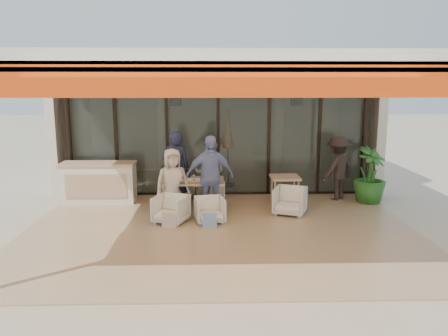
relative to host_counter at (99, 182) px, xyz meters
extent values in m
plane|color=#C6B293|center=(3.02, -2.30, -0.53)|extent=(70.00, 70.00, 0.00)
cube|color=tan|center=(3.02, -2.30, -0.53)|extent=(8.00, 6.00, 0.01)
cube|color=silver|center=(3.02, -2.30, 2.77)|extent=(8.00, 6.00, 0.20)
cube|color=#ED440C|center=(3.02, -5.24, 2.49)|extent=(8.00, 0.12, 0.45)
cube|color=orange|center=(3.02, -4.55, 2.61)|extent=(8.00, 1.50, 0.06)
cylinder|color=black|center=(-0.86, 0.58, 1.07)|extent=(0.12, 0.12, 3.20)
cylinder|color=black|center=(6.90, 0.58, 1.07)|extent=(0.12, 0.12, 3.20)
cube|color=#9EADA3|center=(3.02, 0.70, 1.07)|extent=(8.00, 0.03, 3.20)
cube|color=black|center=(3.02, 0.70, -0.49)|extent=(8.00, 0.10, 0.08)
cube|color=black|center=(3.02, 0.70, 2.63)|extent=(8.00, 0.10, 0.08)
cube|color=black|center=(-0.98, 0.70, 1.07)|extent=(0.08, 0.10, 3.20)
cube|color=black|center=(0.32, 0.70, 1.07)|extent=(0.08, 0.10, 3.20)
cube|color=black|center=(1.67, 0.70, 1.07)|extent=(0.08, 0.10, 3.20)
cube|color=black|center=(3.02, 0.70, 1.07)|extent=(0.08, 0.10, 3.20)
cube|color=black|center=(4.37, 0.70, 1.07)|extent=(0.08, 0.10, 3.20)
cube|color=black|center=(5.72, 0.70, 1.07)|extent=(0.08, 0.10, 3.20)
cube|color=black|center=(7.02, 0.70, 1.07)|extent=(0.08, 0.10, 3.20)
cube|color=silver|center=(3.02, 4.20, 1.17)|extent=(9.00, 0.25, 3.40)
cube|color=silver|center=(-1.38, 2.45, 1.17)|extent=(0.25, 3.50, 3.40)
cube|color=silver|center=(7.42, 2.45, 1.17)|extent=(0.25, 3.50, 3.40)
cube|color=silver|center=(3.02, 2.45, 2.87)|extent=(9.00, 3.50, 0.25)
cube|color=tan|center=(3.02, 2.45, -0.52)|extent=(8.00, 3.50, 0.02)
cylinder|color=silver|center=(1.42, 2.30, 0.97)|extent=(0.40, 0.40, 3.00)
cylinder|color=silver|center=(4.82, 2.30, 0.97)|extent=(0.40, 0.40, 3.00)
cylinder|color=black|center=(1.82, 1.90, 2.47)|extent=(0.03, 0.03, 0.70)
cube|color=black|center=(1.82, 1.90, 2.02)|extent=(0.30, 0.30, 0.40)
sphere|color=#FFBF72|center=(1.82, 1.90, 2.02)|extent=(0.18, 0.18, 0.18)
cylinder|color=black|center=(5.32, 1.90, 2.47)|extent=(0.03, 0.03, 0.70)
cube|color=black|center=(5.32, 1.90, 2.02)|extent=(0.30, 0.30, 0.40)
sphere|color=#FFBF72|center=(5.32, 1.90, 2.02)|extent=(0.18, 0.18, 0.18)
cylinder|color=black|center=(3.32, 1.70, -0.48)|extent=(0.40, 0.40, 0.05)
cylinder|color=black|center=(3.32, 1.70, 0.52)|extent=(0.04, 0.04, 2.10)
cone|color=#E25D13|center=(3.32, 1.70, 1.17)|extent=(0.32, 0.32, 1.10)
cube|color=silver|center=(0.00, 0.00, -0.03)|extent=(1.80, 0.60, 1.00)
cube|color=tan|center=(0.00, 0.00, 0.48)|extent=(1.85, 0.65, 0.06)
cube|color=tan|center=(0.00, -0.31, -0.03)|extent=(1.50, 0.02, 0.60)
cube|color=tan|center=(2.38, -0.75, 0.19)|extent=(1.50, 0.90, 0.05)
cube|color=white|center=(2.38, -0.75, 0.21)|extent=(1.30, 0.35, 0.01)
cylinder|color=tan|center=(1.76, -1.07, -0.18)|extent=(0.06, 0.06, 0.70)
cylinder|color=tan|center=(3.00, -1.07, -0.18)|extent=(0.06, 0.06, 0.70)
cylinder|color=tan|center=(1.76, -0.43, -0.18)|extent=(0.06, 0.06, 0.70)
cylinder|color=tan|center=(3.00, -0.43, -0.18)|extent=(0.06, 0.06, 0.70)
cylinder|color=white|center=(1.93, -0.90, 0.27)|extent=(0.06, 0.06, 0.11)
cylinder|color=white|center=(2.13, -0.55, 0.27)|extent=(0.06, 0.06, 0.11)
cylinder|color=white|center=(2.43, -0.85, 0.27)|extent=(0.06, 0.06, 0.11)
cylinder|color=white|center=(2.68, -0.57, 0.27)|extent=(0.06, 0.06, 0.11)
cylinder|color=white|center=(2.88, -0.95, 0.27)|extent=(0.06, 0.06, 0.11)
cylinder|color=#9B4B16|center=(1.83, -0.60, 0.30)|extent=(0.07, 0.07, 0.16)
cylinder|color=black|center=(2.28, -0.47, 0.30)|extent=(0.09, 0.09, 0.17)
cylinder|color=black|center=(2.28, -0.47, 0.39)|extent=(0.10, 0.10, 0.01)
cylinder|color=white|center=(1.93, -1.05, 0.22)|extent=(0.22, 0.22, 0.01)
cylinder|color=white|center=(2.83, -1.05, 0.22)|extent=(0.22, 0.22, 0.01)
cylinder|color=white|center=(1.93, -0.43, 0.22)|extent=(0.22, 0.22, 0.01)
cylinder|color=white|center=(2.83, -0.43, 0.22)|extent=(0.22, 0.22, 0.01)
imported|color=white|center=(1.96, 0.20, -0.17)|extent=(0.88, 0.86, 0.72)
imported|color=white|center=(2.80, 0.20, -0.23)|extent=(0.74, 0.72, 0.61)
imported|color=white|center=(1.96, -1.70, -0.19)|extent=(0.84, 0.81, 0.68)
imported|color=white|center=(2.80, -1.70, -0.22)|extent=(0.70, 0.67, 0.63)
imported|color=#181C36|center=(1.96, -0.30, 0.40)|extent=(0.75, 0.56, 1.86)
imported|color=slate|center=(2.80, -0.30, 0.27)|extent=(0.86, 0.71, 1.60)
imported|color=beige|center=(1.96, -1.20, 0.25)|extent=(0.88, 0.70, 1.56)
imported|color=#7E8AD2|center=(2.80, -1.20, 0.40)|extent=(1.15, 0.66, 1.85)
cube|color=silver|center=(1.96, -2.10, -0.36)|extent=(0.30, 0.10, 0.34)
cube|color=#99BFD8|center=(2.80, -2.10, -0.36)|extent=(0.30, 0.10, 0.34)
cube|color=tan|center=(4.65, -0.41, 0.19)|extent=(0.70, 0.70, 0.05)
cylinder|color=tan|center=(4.37, -0.69, -0.18)|extent=(0.05, 0.05, 0.70)
cylinder|color=tan|center=(4.93, -0.69, -0.18)|extent=(0.05, 0.05, 0.70)
cylinder|color=tan|center=(4.37, -0.13, -0.18)|extent=(0.05, 0.05, 0.70)
cylinder|color=tan|center=(4.93, -0.13, -0.18)|extent=(0.05, 0.05, 0.70)
imported|color=white|center=(4.65, -1.16, -0.17)|extent=(0.88, 0.86, 0.71)
imported|color=black|center=(6.09, 0.11, 0.30)|extent=(1.23, 1.14, 1.67)
imported|color=#1E5919|center=(6.82, -0.21, 0.19)|extent=(1.13, 1.13, 1.43)
camera|label=1|loc=(2.87, -10.82, 2.43)|focal=35.00mm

